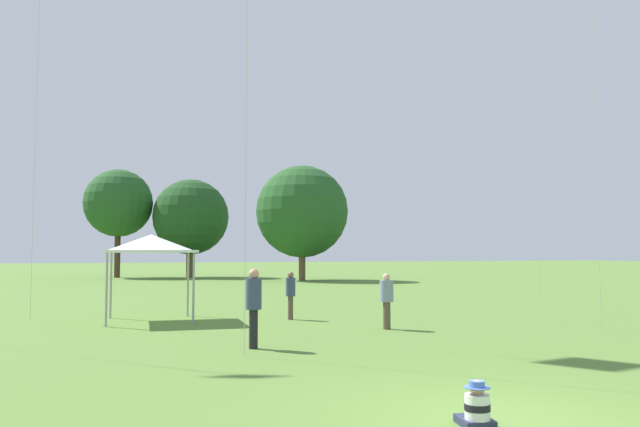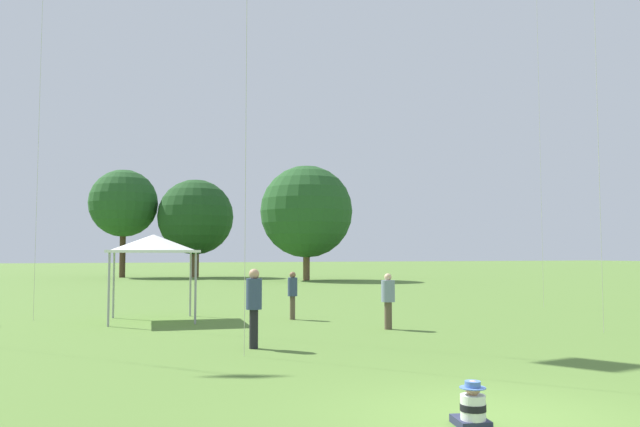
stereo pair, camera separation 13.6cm
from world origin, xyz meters
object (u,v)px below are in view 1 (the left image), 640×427
(person_standing_1, at_px, (387,296))
(distant_tree_3, at_px, (302,212))
(canopy_tent, at_px, (151,244))
(distant_tree_2, at_px, (118,203))
(seated_toddler, at_px, (477,407))
(distant_tree_1, at_px, (191,217))
(person_standing_2, at_px, (254,301))
(person_standing_3, at_px, (291,291))

(person_standing_1, relative_size, distant_tree_3, 0.17)
(canopy_tent, bearing_deg, distant_tree_2, 88.04)
(seated_toddler, xyz_separation_m, person_standing_1, (3.71, 9.55, 0.71))
(canopy_tent, xyz_separation_m, distant_tree_3, (15.15, 27.35, 3.16))
(canopy_tent, distance_m, distant_tree_1, 38.17)
(person_standing_2, bearing_deg, distant_tree_2, -82.86)
(distant_tree_1, bearing_deg, canopy_tent, -101.65)
(person_standing_1, bearing_deg, person_standing_3, -132.57)
(distant_tree_3, bearing_deg, person_standing_1, -105.60)
(distant_tree_2, distance_m, distant_tree_3, 18.28)
(person_standing_3, bearing_deg, distant_tree_2, -116.29)
(seated_toddler, relative_size, distant_tree_1, 0.06)
(seated_toddler, bearing_deg, canopy_tent, 112.64)
(person_standing_3, bearing_deg, person_standing_2, 32.84)
(person_standing_1, bearing_deg, distant_tree_3, -174.46)
(person_standing_3, height_order, distant_tree_1, distant_tree_1)
(distant_tree_1, xyz_separation_m, distant_tree_3, (7.47, -9.91, 0.07))
(canopy_tent, relative_size, distant_tree_3, 0.33)
(person_standing_3, relative_size, distant_tree_1, 0.17)
(person_standing_2, distance_m, person_standing_3, 6.40)
(person_standing_1, height_order, person_standing_2, person_standing_2)
(person_standing_3, bearing_deg, seated_toddler, 50.87)
(person_standing_2, bearing_deg, distant_tree_3, -104.74)
(seated_toddler, bearing_deg, person_standing_2, 109.84)
(person_standing_2, distance_m, distant_tree_1, 44.86)
(person_standing_2, height_order, distant_tree_3, distant_tree_3)
(person_standing_1, height_order, person_standing_3, person_standing_1)
(person_standing_2, xyz_separation_m, distant_tree_1, (6.11, 44.21, 4.50))
(person_standing_1, xyz_separation_m, person_standing_3, (-1.75, 3.55, 0.00))
(distant_tree_2, xyz_separation_m, distant_tree_3, (13.81, -11.92, -1.18))
(distant_tree_1, bearing_deg, seated_toddler, -95.77)
(person_standing_2, relative_size, person_standing_3, 1.16)
(distant_tree_2, height_order, distant_tree_3, distant_tree_2)
(canopy_tent, bearing_deg, distant_tree_1, 78.35)
(person_standing_1, height_order, distant_tree_1, distant_tree_1)
(seated_toddler, distance_m, person_standing_3, 13.26)
(person_standing_3, height_order, distant_tree_2, distant_tree_2)
(distant_tree_2, bearing_deg, distant_tree_3, -40.81)
(person_standing_2, relative_size, canopy_tent, 0.59)
(distant_tree_3, bearing_deg, person_standing_2, -111.60)
(canopy_tent, bearing_deg, seated_toddler, -80.20)
(seated_toddler, distance_m, person_standing_2, 7.47)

